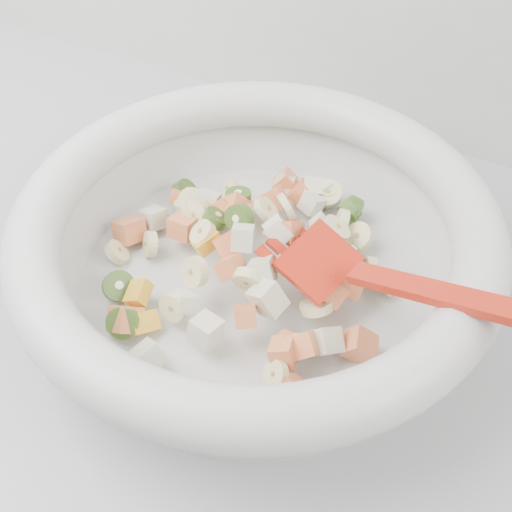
% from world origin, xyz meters
% --- Properties ---
extents(counter, '(2.00, 0.60, 0.90)m').
position_xyz_m(counter, '(0.00, 1.45, 0.45)').
color(counter, gray).
rests_on(counter, ground).
extents(mixing_bowl, '(0.47, 0.40, 0.14)m').
position_xyz_m(mixing_bowl, '(0.14, 1.44, 0.96)').
color(mixing_bowl, silver).
rests_on(mixing_bowl, counter).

